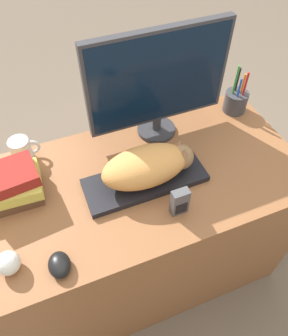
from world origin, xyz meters
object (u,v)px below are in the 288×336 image
(monitor, at_px, (158,81))
(baseball, at_px, (8,263))
(cat, at_px, (151,165))
(phone, at_px, (180,202))
(computer_mouse, at_px, (59,265))
(coffee_mug, at_px, (22,150))
(book_stack, at_px, (10,185))
(pen_cup, at_px, (236,101))
(keyboard, at_px, (146,180))

(monitor, height_order, baseball, monitor)
(cat, xyz_separation_m, phone, (0.04, -0.15, -0.03))
(monitor, bearing_deg, cat, -118.26)
(monitor, distance_m, computer_mouse, 0.68)
(coffee_mug, bearing_deg, book_stack, -109.30)
(pen_cup, bearing_deg, book_stack, -172.92)
(computer_mouse, xyz_separation_m, pen_cup, (0.85, 0.43, 0.03))
(computer_mouse, bearing_deg, pen_cup, 26.73)
(cat, relative_size, computer_mouse, 3.83)
(phone, relative_size, book_stack, 0.50)
(pen_cup, height_order, baseball, pen_cup)
(keyboard, distance_m, computer_mouse, 0.40)
(computer_mouse, xyz_separation_m, book_stack, (-0.09, 0.31, 0.04))
(coffee_mug, bearing_deg, computer_mouse, -86.50)
(cat, bearing_deg, pen_cup, 25.08)
(pen_cup, bearing_deg, phone, -139.70)
(monitor, distance_m, pen_cup, 0.41)
(monitor, bearing_deg, computer_mouse, -138.72)
(coffee_mug, xyz_separation_m, pen_cup, (0.88, -0.05, 0.00))
(cat, bearing_deg, book_stack, 166.29)
(pen_cup, height_order, phone, pen_cup)
(phone, bearing_deg, monitor, 77.47)
(book_stack, bearing_deg, cat, -13.71)
(cat, distance_m, computer_mouse, 0.42)
(monitor, bearing_deg, pen_cup, -0.04)
(cat, height_order, baseball, cat)
(monitor, relative_size, phone, 5.07)
(monitor, distance_m, phone, 0.43)
(cat, relative_size, baseball, 4.63)
(coffee_mug, xyz_separation_m, baseball, (-0.10, -0.42, -0.01))
(computer_mouse, distance_m, coffee_mug, 0.47)
(keyboard, xyz_separation_m, pen_cup, (0.50, 0.23, 0.04))
(monitor, height_order, computer_mouse, monitor)
(cat, xyz_separation_m, pen_cup, (0.48, 0.23, -0.04))
(coffee_mug, height_order, book_stack, book_stack)
(coffee_mug, relative_size, book_stack, 0.51)
(keyboard, height_order, baseball, baseball)
(computer_mouse, height_order, book_stack, book_stack)
(pen_cup, bearing_deg, monitor, 179.96)
(pen_cup, relative_size, phone, 2.07)
(pen_cup, bearing_deg, keyboard, -155.60)
(monitor, xyz_separation_m, phone, (-0.08, -0.38, -0.19))
(keyboard, relative_size, monitor, 0.81)
(computer_mouse, relative_size, phone, 0.81)
(keyboard, bearing_deg, cat, 0.00)
(cat, bearing_deg, monitor, 61.74)
(computer_mouse, distance_m, baseball, 0.14)
(cat, xyz_separation_m, book_stack, (-0.45, 0.11, -0.02))
(computer_mouse, xyz_separation_m, phone, (0.40, 0.05, 0.03))
(monitor, bearing_deg, coffee_mug, 174.91)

